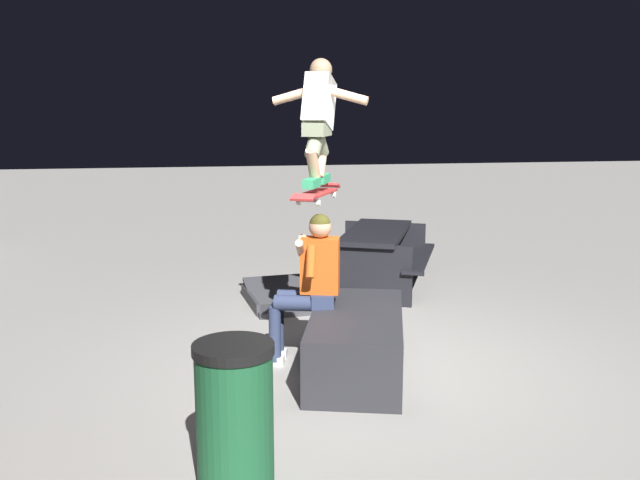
{
  "coord_description": "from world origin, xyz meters",
  "views": [
    {
      "loc": [
        -5.97,
        1.26,
        2.37
      ],
      "look_at": [
        0.18,
        0.34,
        1.15
      ],
      "focal_mm": 40.19,
      "sensor_mm": 36.0,
      "label": 1
    }
  ],
  "objects_px": {
    "person_sitting_on_ledge": "(308,280)",
    "skateboard": "(317,193)",
    "ledge_box_main": "(356,343)",
    "skater_airborne": "(319,116)",
    "picnic_table_back": "(376,250)",
    "kicker_ramp": "(292,299)",
    "trash_bin": "(235,417)"
  },
  "relations": [
    {
      "from": "skater_airborne",
      "to": "trash_bin",
      "type": "distance_m",
      "value": 3.03
    },
    {
      "from": "kicker_ramp",
      "to": "picnic_table_back",
      "type": "xyz_separation_m",
      "value": [
        0.56,
        -1.13,
        0.45
      ]
    },
    {
      "from": "ledge_box_main",
      "to": "picnic_table_back",
      "type": "distance_m",
      "value": 2.94
    },
    {
      "from": "skater_airborne",
      "to": "person_sitting_on_ledge",
      "type": "bearing_deg",
      "value": 149.34
    },
    {
      "from": "ledge_box_main",
      "to": "skater_airborne",
      "type": "relative_size",
      "value": 1.48
    },
    {
      "from": "ledge_box_main",
      "to": "skater_airborne",
      "type": "xyz_separation_m",
      "value": [
        0.54,
        0.26,
        1.95
      ]
    },
    {
      "from": "kicker_ramp",
      "to": "skater_airborne",
      "type": "bearing_deg",
      "value": -178.0
    },
    {
      "from": "skateboard",
      "to": "kicker_ramp",
      "type": "height_order",
      "value": "skateboard"
    },
    {
      "from": "person_sitting_on_ledge",
      "to": "skater_airborne",
      "type": "xyz_separation_m",
      "value": [
        0.22,
        -0.13,
        1.44
      ]
    },
    {
      "from": "kicker_ramp",
      "to": "ledge_box_main",
      "type": "bearing_deg",
      "value": -172.0
    },
    {
      "from": "person_sitting_on_ledge",
      "to": "trash_bin",
      "type": "bearing_deg",
      "value": 160.86
    },
    {
      "from": "skateboard",
      "to": "skater_airborne",
      "type": "xyz_separation_m",
      "value": [
        0.05,
        -0.02,
        0.69
      ]
    },
    {
      "from": "skater_airborne",
      "to": "kicker_ramp",
      "type": "xyz_separation_m",
      "value": [
        1.71,
        0.06,
        -2.17
      ]
    },
    {
      "from": "person_sitting_on_ledge",
      "to": "skateboard",
      "type": "height_order",
      "value": "skateboard"
    },
    {
      "from": "skateboard",
      "to": "skater_airborne",
      "type": "distance_m",
      "value": 0.69
    },
    {
      "from": "skateboard",
      "to": "skater_airborne",
      "type": "bearing_deg",
      "value": -23.39
    },
    {
      "from": "person_sitting_on_ledge",
      "to": "skateboard",
      "type": "distance_m",
      "value": 0.78
    },
    {
      "from": "kicker_ramp",
      "to": "picnic_table_back",
      "type": "height_order",
      "value": "picnic_table_back"
    },
    {
      "from": "person_sitting_on_ledge",
      "to": "skateboard",
      "type": "relative_size",
      "value": 1.36
    },
    {
      "from": "person_sitting_on_ledge",
      "to": "picnic_table_back",
      "type": "height_order",
      "value": "person_sitting_on_ledge"
    },
    {
      "from": "trash_bin",
      "to": "kicker_ramp",
      "type": "bearing_deg",
      "value": -11.21
    },
    {
      "from": "person_sitting_on_ledge",
      "to": "picnic_table_back",
      "type": "relative_size",
      "value": 0.66
    },
    {
      "from": "person_sitting_on_ledge",
      "to": "skater_airborne",
      "type": "relative_size",
      "value": 1.23
    },
    {
      "from": "skateboard",
      "to": "skater_airborne",
      "type": "relative_size",
      "value": 0.91
    },
    {
      "from": "person_sitting_on_ledge",
      "to": "skater_airborne",
      "type": "distance_m",
      "value": 1.47
    },
    {
      "from": "person_sitting_on_ledge",
      "to": "trash_bin",
      "type": "height_order",
      "value": "person_sitting_on_ledge"
    },
    {
      "from": "skateboard",
      "to": "skater_airborne",
      "type": "height_order",
      "value": "skater_airborne"
    },
    {
      "from": "trash_bin",
      "to": "person_sitting_on_ledge",
      "type": "bearing_deg",
      "value": -19.14
    },
    {
      "from": "person_sitting_on_ledge",
      "to": "trash_bin",
      "type": "relative_size",
      "value": 1.46
    },
    {
      "from": "kicker_ramp",
      "to": "trash_bin",
      "type": "height_order",
      "value": "trash_bin"
    },
    {
      "from": "skater_airborne",
      "to": "kicker_ramp",
      "type": "bearing_deg",
      "value": 2.0
    },
    {
      "from": "ledge_box_main",
      "to": "trash_bin",
      "type": "relative_size",
      "value": 1.75
    }
  ]
}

